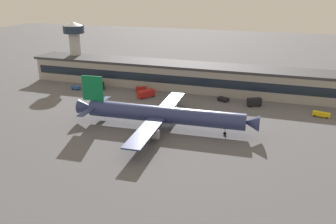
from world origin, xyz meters
TOP-DOWN VIEW (x-y plane):
  - ground_plane at (0.00, 0.00)m, footprint 600.00×600.00m
  - terminal_building at (0.00, 50.18)m, footprint 179.67×17.34m
  - airliner at (-0.11, -3.07)m, footprint 67.42×57.87m
  - control_tower at (-71.12, 53.61)m, footprint 11.30×11.30m
  - pushback_tractor at (15.37, 35.47)m, footprint 5.45×4.40m
  - fuel_truck at (-19.66, 29.58)m, footprint 7.00×8.54m
  - catering_truck at (-47.55, 35.18)m, footprint 7.60×5.57m
  - stair_truck at (29.16, 32.78)m, footprint 6.41×5.02m
  - crew_van at (-25.22, 37.34)m, footprint 5.64×3.84m
  - follow_me_car at (-57.62, 30.56)m, footprint 4.45×2.10m
  - belt_loader at (55.92, 27.91)m, footprint 6.70×3.51m

SIDE VIEW (x-z plane):
  - ground_plane at x=0.00m, z-range 0.00..0.00m
  - pushback_tractor at x=15.37m, z-range 0.17..1.92m
  - follow_me_car at x=-57.62m, z-range 0.17..2.02m
  - belt_loader at x=55.92m, z-range 0.18..2.13m
  - crew_van at x=-25.22m, z-range 0.18..2.73m
  - fuel_truck at x=-19.66m, z-range 0.21..3.56m
  - stair_truck at x=29.16m, z-range 0.20..3.75m
  - catering_truck at x=-47.55m, z-range 0.22..4.37m
  - airliner at x=-0.11m, z-range -3.54..14.26m
  - terminal_building at x=0.00m, z-range 0.02..12.60m
  - control_tower at x=-71.12m, z-range 3.85..34.36m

